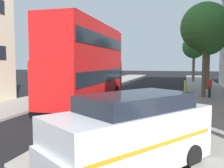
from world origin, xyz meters
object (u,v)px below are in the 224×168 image
at_px(keep_left_bollard, 42,137).
at_px(taxi_minivan, 129,134).
at_px(pedestrian_far, 210,87).
at_px(double_decker_bus_away, 88,62).

xyz_separation_m(keep_left_bollard, taxi_minivan, (2.91, -0.44, 0.46)).
bearing_deg(keep_left_bollard, pedestrian_far, 67.15).
bearing_deg(keep_left_bollard, taxi_minivan, -8.62).
bearing_deg(double_decker_bus_away, keep_left_bollard, -76.72).
relative_size(keep_left_bollard, pedestrian_far, 0.69).
distance_m(taxi_minivan, pedestrian_far, 15.57).
xyz_separation_m(double_decker_bus_away, pedestrian_far, (8.48, 5.22, -2.04)).
bearing_deg(pedestrian_far, keep_left_bollard, -112.85).
relative_size(keep_left_bollard, double_decker_bus_away, 0.10).
bearing_deg(double_decker_bus_away, taxi_minivan, -62.67).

